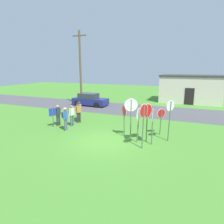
{
  "coord_description": "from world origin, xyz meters",
  "views": [
    {
      "loc": [
        5.07,
        -10.72,
        4.6
      ],
      "look_at": [
        -0.6,
        2.73,
        1.3
      ],
      "focal_mm": 31.68,
      "sensor_mm": 36.0,
      "label": 1
    }
  ],
  "objects": [
    {
      "name": "stop_sign_leaning_right",
      "position": [
        3.75,
        1.66,
        1.77
      ],
      "size": [
        0.42,
        0.57,
        2.64
      ],
      "color": "#51664C",
      "rests_on": "ground"
    },
    {
      "name": "person_in_dark_shirt",
      "position": [
        -3.62,
        0.96,
        1.01
      ],
      "size": [
        0.42,
        0.56,
        1.74
      ],
      "color": "#4C5670",
      "rests_on": "ground"
    },
    {
      "name": "stop_sign_center_cluster",
      "position": [
        2.89,
        0.69,
        1.53
      ],
      "size": [
        0.12,
        0.78,
        2.23
      ],
      "color": "#51664C",
      "rests_on": "ground"
    },
    {
      "name": "building_background",
      "position": [
        4.46,
        17.96,
        1.82
      ],
      "size": [
        7.81,
        4.83,
        3.62
      ],
      "color": "beige",
      "rests_on": "ground"
    },
    {
      "name": "person_holding_notes",
      "position": [
        -4.19,
        3.77,
        1.01
      ],
      "size": [
        0.41,
        0.56,
        1.74
      ],
      "color": "#7A6B56",
      "rests_on": "ground"
    },
    {
      "name": "info_panel_leftmost",
      "position": [
        -5.03,
        1.3,
        1.03
      ],
      "size": [
        0.28,
        0.55,
        1.5
      ],
      "color": "#4C4C51",
      "rests_on": "ground"
    },
    {
      "name": "parked_car_on_street",
      "position": [
        -6.79,
        10.39,
        0.69
      ],
      "size": [
        4.33,
        2.08,
        1.51
      ],
      "color": "navy",
      "rests_on": "ground"
    },
    {
      "name": "stop_sign_low_front",
      "position": [
        1.33,
        1.33,
        1.85
      ],
      "size": [
        0.78,
        0.37,
        2.66
      ],
      "color": "#51664C",
      "rests_on": "ground"
    },
    {
      "name": "person_on_left",
      "position": [
        -4.91,
        1.79,
        0.95
      ],
      "size": [
        0.28,
        0.56,
        1.69
      ],
      "color": "#2D2D33",
      "rests_on": "ground"
    },
    {
      "name": "person_in_blue",
      "position": [
        -3.85,
        2.15,
        0.98
      ],
      "size": [
        0.41,
        0.56,
        1.69
      ],
      "color": "#4C5670",
      "rests_on": "ground"
    },
    {
      "name": "stop_sign_leaning_left",
      "position": [
        2.01,
        0.67,
        1.51
      ],
      "size": [
        0.17,
        0.79,
        2.2
      ],
      "color": "#51664C",
      "rests_on": "ground"
    },
    {
      "name": "person_with_sunhat",
      "position": [
        -3.87,
        3.17,
        0.98
      ],
      "size": [
        0.37,
        0.5,
        1.74
      ],
      "color": "#2D2D33",
      "rests_on": "ground"
    },
    {
      "name": "stop_sign_rear_right",
      "position": [
        3.07,
        2.71,
        1.25
      ],
      "size": [
        0.48,
        0.5,
        1.87
      ],
      "color": "#51664C",
      "rests_on": "ground"
    },
    {
      "name": "ground_plane",
      "position": [
        0.0,
        0.0,
        0.0
      ],
      "size": [
        80.0,
        80.0,
        0.0
      ],
      "primitive_type": "plane",
      "color": "#47842D"
    },
    {
      "name": "street_asphalt",
      "position": [
        0.0,
        10.12,
        0.0
      ],
      "size": [
        60.0,
        6.4,
        0.01
      ],
      "primitive_type": "cube",
      "color": "#4C4C51",
      "rests_on": "ground"
    },
    {
      "name": "stop_sign_tallest",
      "position": [
        0.84,
        1.41,
        1.5
      ],
      "size": [
        0.51,
        0.65,
        2.19
      ],
      "color": "#51664C",
      "rests_on": "ground"
    },
    {
      "name": "stop_sign_far_back",
      "position": [
        2.53,
        -0.15,
        1.82
      ],
      "size": [
        0.3,
        0.74,
        2.65
      ],
      "color": "#51664C",
      "rests_on": "ground"
    },
    {
      "name": "utility_pole",
      "position": [
        -7.8,
        10.08,
        4.58
      ],
      "size": [
        1.8,
        0.24,
        8.79
      ],
      "color": "brown",
      "rests_on": "ground"
    },
    {
      "name": "stop_sign_rear_left",
      "position": [
        2.47,
        1.04,
        1.7
      ],
      "size": [
        0.41,
        0.79,
        2.45
      ],
      "color": "#51664C",
      "rests_on": "ground"
    }
  ]
}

